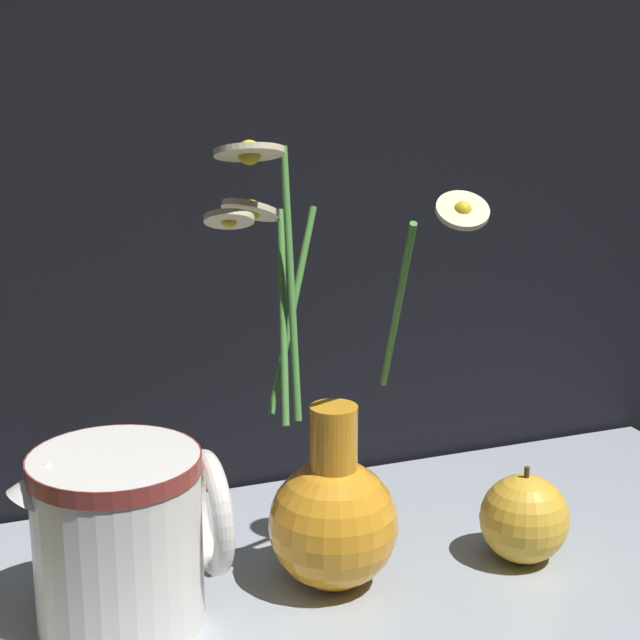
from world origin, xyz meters
TOP-DOWN VIEW (x-y plane):
  - ground_plane at (0.00, 0.00)m, footprint 6.00×6.00m
  - shelf at (0.00, 0.00)m, footprint 0.81×0.35m
  - vase_with_flowers at (0.01, -0.01)m, footprint 0.19×0.13m
  - ceramic_pitcher at (-0.14, -0.01)m, footprint 0.14×0.11m
  - orange_fruit at (0.16, -0.03)m, footprint 0.07×0.07m

SIDE VIEW (x-z plane):
  - ground_plane at x=0.00m, z-range 0.00..0.00m
  - shelf at x=0.00m, z-range 0.00..0.01m
  - orange_fruit at x=0.16m, z-range 0.01..0.08m
  - vase_with_flowers at x=0.01m, z-range -0.09..0.23m
  - ceramic_pitcher at x=-0.14m, z-range 0.01..0.14m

